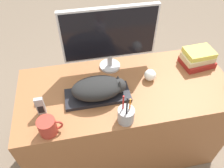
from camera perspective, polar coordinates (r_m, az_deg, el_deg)
desk at (r=1.72m, az=3.16°, el=-9.43°), size 1.41×0.62×0.75m
keyboard at (r=1.37m, az=-3.76°, el=-3.00°), size 0.40×0.17×0.02m
cat at (r=1.32m, az=-3.22°, el=-0.98°), size 0.33×0.19×0.11m
monitor at (r=1.41m, az=-0.61°, el=12.51°), size 0.61×0.15×0.45m
coffee_mug at (r=1.23m, az=-16.41°, el=-10.63°), size 0.13×0.10×0.10m
pen_cup at (r=1.22m, az=3.67°, el=-8.06°), size 0.09×0.09×0.22m
baseball at (r=1.47m, az=9.92°, el=2.32°), size 0.08×0.08×0.08m
phone at (r=1.31m, az=-18.21°, el=-5.53°), size 0.05×0.03×0.12m
book_stack at (r=1.67m, az=21.49°, el=6.31°), size 0.23×0.19×0.12m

